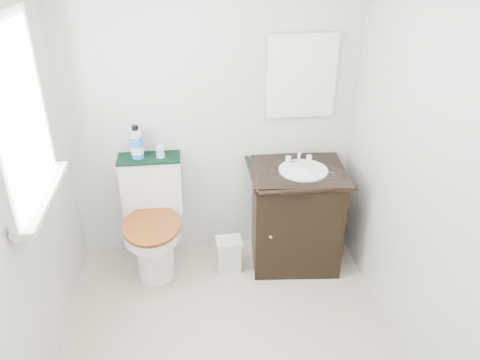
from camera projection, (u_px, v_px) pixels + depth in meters
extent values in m
plane|color=beige|center=(231.00, 350.00, 3.02)|extent=(2.40, 2.40, 0.00)
plane|color=silver|center=(213.00, 111.00, 3.51)|extent=(2.40, 0.00, 2.40)
plane|color=silver|center=(11.00, 200.00, 2.34)|extent=(0.00, 2.40, 2.40)
plane|color=silver|center=(428.00, 176.00, 2.57)|extent=(0.00, 2.40, 2.40)
cube|color=white|center=(16.00, 116.00, 2.40)|extent=(0.02, 0.70, 0.90)
cube|color=silver|center=(302.00, 76.00, 3.44)|extent=(0.50, 0.02, 0.60)
cylinder|color=white|center=(155.00, 252.00, 3.58)|extent=(0.28, 0.28, 0.44)
cube|color=white|center=(156.00, 234.00, 3.80)|extent=(0.28, 0.28, 0.44)
cube|color=white|center=(152.00, 187.00, 3.62)|extent=(0.46, 0.18, 0.41)
cube|color=white|center=(149.00, 161.00, 3.52)|extent=(0.48, 0.20, 0.03)
cylinder|color=white|center=(152.00, 231.00, 3.45)|extent=(0.41, 0.41, 0.08)
cylinder|color=brown|center=(152.00, 225.00, 3.42)|extent=(0.43, 0.43, 0.02)
cube|color=black|center=(295.00, 218.00, 3.70)|extent=(0.71, 0.62, 0.78)
cube|color=black|center=(298.00, 172.00, 3.50)|extent=(0.75, 0.66, 0.04)
cylinder|color=white|center=(303.00, 170.00, 3.47)|extent=(0.36, 0.36, 0.01)
ellipsoid|color=white|center=(303.00, 177.00, 3.49)|extent=(0.31, 0.31, 0.16)
cylinder|color=silver|center=(299.00, 156.00, 3.58)|extent=(0.02, 0.02, 0.10)
cube|color=silver|center=(229.00, 256.00, 3.69)|extent=(0.19, 0.15, 0.26)
cube|color=silver|center=(228.00, 241.00, 3.62)|extent=(0.21, 0.17, 0.03)
cube|color=black|center=(149.00, 158.00, 3.51)|extent=(0.47, 0.22, 0.02)
cylinder|color=blue|center=(137.00, 147.00, 3.46)|extent=(0.09, 0.09, 0.17)
cylinder|color=silver|center=(135.00, 133.00, 3.40)|extent=(0.09, 0.09, 0.06)
cylinder|color=black|center=(135.00, 128.00, 3.38)|extent=(0.05, 0.05, 0.03)
cone|color=#8FC7EB|center=(160.00, 152.00, 3.49)|extent=(0.07, 0.07, 0.08)
ellipsoid|color=#1B847C|center=(293.00, 162.00, 3.59)|extent=(0.07, 0.05, 0.02)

